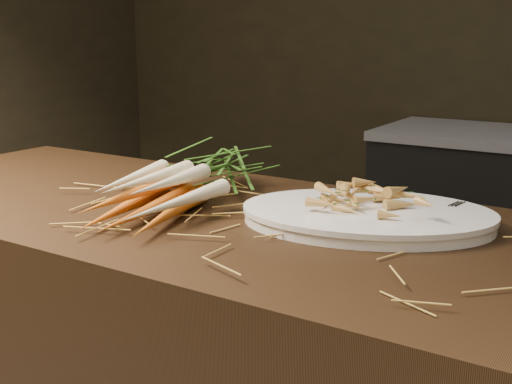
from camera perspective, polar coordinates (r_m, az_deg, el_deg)
straw_bedding at (r=1.18m, az=7.11°, el=-3.27°), size 1.40×0.60×0.02m
root_veg_bunch at (r=1.40m, az=-6.03°, el=1.33°), size 0.28×0.60×0.11m
serving_platter at (r=1.24m, az=9.83°, el=-2.29°), size 0.55×0.46×0.03m
roasted_veg_heap at (r=1.23m, az=9.90°, el=-0.55°), size 0.28×0.24×0.05m
serving_fork at (r=1.22m, az=17.72°, el=-2.28°), size 0.05×0.18×0.00m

